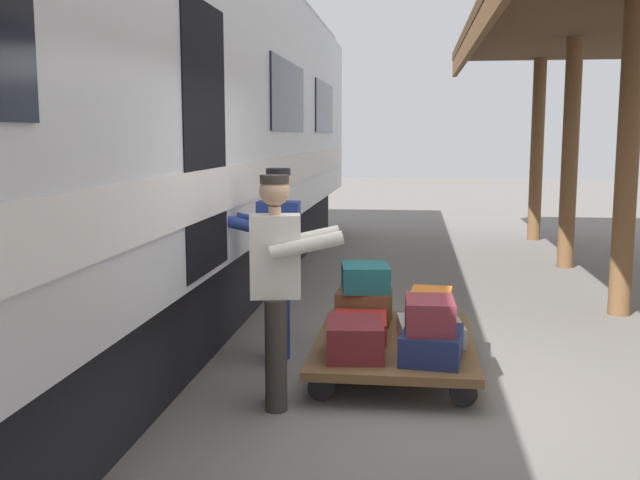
{
  "coord_description": "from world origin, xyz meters",
  "views": [
    {
      "loc": [
        0.27,
        5.4,
        1.98
      ],
      "look_at": [
        1.01,
        -0.42,
        1.15
      ],
      "focal_mm": 41.6,
      "sensor_mm": 36.0,
      "label": 1
    }
  ],
  "objects_px": {
    "suitcase_gray_aluminum": "(430,330)",
    "porter_in_overalls": "(277,258)",
    "suitcase_maroon_trunk": "(355,339)",
    "suitcase_teal_softside": "(365,277)",
    "suitcase_yellow_case": "(429,311)",
    "suitcase_red_plastic": "(360,327)",
    "train_car": "(16,125)",
    "suitcase_burgundy_valise": "(430,315)",
    "suitcase_orange_carryall": "(430,306)",
    "suitcase_navy_fabric": "(432,345)",
    "porter_by_door": "(278,283)",
    "luggage_cart": "(395,343)",
    "suitcase_brown_leather": "(364,306)"
  },
  "relations": [
    {
      "from": "suitcase_yellow_case",
      "to": "suitcase_red_plastic",
      "type": "relative_size",
      "value": 0.93
    },
    {
      "from": "suitcase_gray_aluminum",
      "to": "porter_in_overalls",
      "type": "distance_m",
      "value": 1.45
    },
    {
      "from": "suitcase_yellow_case",
      "to": "suitcase_navy_fabric",
      "type": "relative_size",
      "value": 0.91
    },
    {
      "from": "suitcase_gray_aluminum",
      "to": "suitcase_teal_softside",
      "type": "xyz_separation_m",
      "value": [
        0.59,
        -0.56,
        0.33
      ]
    },
    {
      "from": "train_car",
      "to": "suitcase_orange_carryall",
      "type": "distance_m",
      "value": 3.6
    },
    {
      "from": "suitcase_navy_fabric",
      "to": "suitcase_gray_aluminum",
      "type": "bearing_deg",
      "value": -90.0
    },
    {
      "from": "luggage_cart",
      "to": "suitcase_yellow_case",
      "type": "bearing_deg",
      "value": -118.43
    },
    {
      "from": "suitcase_navy_fabric",
      "to": "suitcase_burgundy_valise",
      "type": "distance_m",
      "value": 0.24
    },
    {
      "from": "suitcase_red_plastic",
      "to": "suitcase_maroon_trunk",
      "type": "bearing_deg",
      "value": 90.0
    },
    {
      "from": "train_car",
      "to": "luggage_cart",
      "type": "bearing_deg",
      "value": -166.04
    },
    {
      "from": "suitcase_maroon_trunk",
      "to": "suitcase_teal_softside",
      "type": "distance_m",
      "value": 1.15
    },
    {
      "from": "suitcase_gray_aluminum",
      "to": "porter_in_overalls",
      "type": "height_order",
      "value": "porter_in_overalls"
    },
    {
      "from": "suitcase_maroon_trunk",
      "to": "suitcase_burgundy_valise",
      "type": "height_order",
      "value": "suitcase_burgundy_valise"
    },
    {
      "from": "suitcase_teal_softside",
      "to": "suitcase_orange_carryall",
      "type": "bearing_deg",
      "value": 135.06
    },
    {
      "from": "suitcase_brown_leather",
      "to": "suitcase_red_plastic",
      "type": "xyz_separation_m",
      "value": [
        0.0,
        0.55,
        -0.06
      ]
    },
    {
      "from": "suitcase_navy_fabric",
      "to": "porter_in_overalls",
      "type": "height_order",
      "value": "porter_in_overalls"
    },
    {
      "from": "porter_by_door",
      "to": "porter_in_overalls",
      "type": "bearing_deg",
      "value": -78.83
    },
    {
      "from": "suitcase_yellow_case",
      "to": "suitcase_maroon_trunk",
      "type": "height_order",
      "value": "suitcase_maroon_trunk"
    },
    {
      "from": "suitcase_yellow_case",
      "to": "suitcase_red_plastic",
      "type": "distance_m",
      "value": 0.81
    },
    {
      "from": "suitcase_burgundy_valise",
      "to": "suitcase_yellow_case",
      "type": "bearing_deg",
      "value": -91.14
    },
    {
      "from": "suitcase_navy_fabric",
      "to": "porter_by_door",
      "type": "height_order",
      "value": "porter_by_door"
    },
    {
      "from": "suitcase_navy_fabric",
      "to": "porter_by_door",
      "type": "distance_m",
      "value": 1.31
    },
    {
      "from": "suitcase_brown_leather",
      "to": "suitcase_burgundy_valise",
      "type": "relative_size",
      "value": 1.02
    },
    {
      "from": "suitcase_brown_leather",
      "to": "suitcase_navy_fabric",
      "type": "xyz_separation_m",
      "value": [
        -0.59,
        1.1,
        -0.04
      ]
    },
    {
      "from": "suitcase_brown_leather",
      "to": "suitcase_red_plastic",
      "type": "bearing_deg",
      "value": 90.0
    },
    {
      "from": "suitcase_maroon_trunk",
      "to": "suitcase_orange_carryall",
      "type": "relative_size",
      "value": 1.09
    },
    {
      "from": "suitcase_gray_aluminum",
      "to": "suitcase_orange_carryall",
      "type": "bearing_deg",
      "value": 82.35
    },
    {
      "from": "porter_by_door",
      "to": "suitcase_gray_aluminum",
      "type": "bearing_deg",
      "value": -139.79
    },
    {
      "from": "train_car",
      "to": "suitcase_burgundy_valise",
      "type": "xyz_separation_m",
      "value": [
        -3.18,
        -0.16,
        -1.44
      ]
    },
    {
      "from": "suitcase_teal_softside",
      "to": "suitcase_burgundy_valise",
      "type": "bearing_deg",
      "value": 116.63
    },
    {
      "from": "suitcase_gray_aluminum",
      "to": "suitcase_yellow_case",
      "type": "bearing_deg",
      "value": -90.0
    },
    {
      "from": "porter_in_overalls",
      "to": "suitcase_navy_fabric",
      "type": "bearing_deg",
      "value": 153.65
    },
    {
      "from": "suitcase_navy_fabric",
      "to": "porter_in_overalls",
      "type": "bearing_deg",
      "value": -26.35
    },
    {
      "from": "porter_in_overalls",
      "to": "suitcase_yellow_case",
      "type": "bearing_deg",
      "value": -161.76
    },
    {
      "from": "train_car",
      "to": "suitcase_orange_carryall",
      "type": "relative_size",
      "value": 40.89
    },
    {
      "from": "suitcase_brown_leather",
      "to": "porter_in_overalls",
      "type": "xyz_separation_m",
      "value": [
        0.74,
        0.44,
        0.5
      ]
    },
    {
      "from": "train_car",
      "to": "porter_in_overalls",
      "type": "distance_m",
      "value": 2.34
    },
    {
      "from": "suitcase_navy_fabric",
      "to": "suitcase_teal_softside",
      "type": "distance_m",
      "value": 1.29
    },
    {
      "from": "train_car",
      "to": "suitcase_orange_carryall",
      "type": "height_order",
      "value": "train_car"
    },
    {
      "from": "suitcase_yellow_case",
      "to": "suitcase_teal_softside",
      "type": "relative_size",
      "value": 1.09
    },
    {
      "from": "suitcase_brown_leather",
      "to": "suitcase_burgundy_valise",
      "type": "xyz_separation_m",
      "value": [
        -0.57,
        1.11,
        0.2
      ]
    },
    {
      "from": "suitcase_orange_carryall",
      "to": "suitcase_burgundy_valise",
      "type": "bearing_deg",
      "value": 87.95
    },
    {
      "from": "suitcase_teal_softside",
      "to": "suitcase_navy_fabric",
      "type": "bearing_deg",
      "value": 117.84
    },
    {
      "from": "suitcase_yellow_case",
      "to": "porter_in_overalls",
      "type": "distance_m",
      "value": 1.5
    },
    {
      "from": "suitcase_brown_leather",
      "to": "suitcase_orange_carryall",
      "type": "distance_m",
      "value": 0.83
    },
    {
      "from": "luggage_cart",
      "to": "suitcase_maroon_trunk",
      "type": "distance_m",
      "value": 0.65
    },
    {
      "from": "suitcase_navy_fabric",
      "to": "suitcase_burgundy_valise",
      "type": "xyz_separation_m",
      "value": [
        0.02,
        0.02,
        0.24
      ]
    },
    {
      "from": "suitcase_orange_carryall",
      "to": "suitcase_navy_fabric",
      "type": "bearing_deg",
      "value": 90.29
    },
    {
      "from": "luggage_cart",
      "to": "suitcase_gray_aluminum",
      "type": "relative_size",
      "value": 3.36
    },
    {
      "from": "suitcase_orange_carryall",
      "to": "porter_by_door",
      "type": "distance_m",
      "value": 1.5
    }
  ]
}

